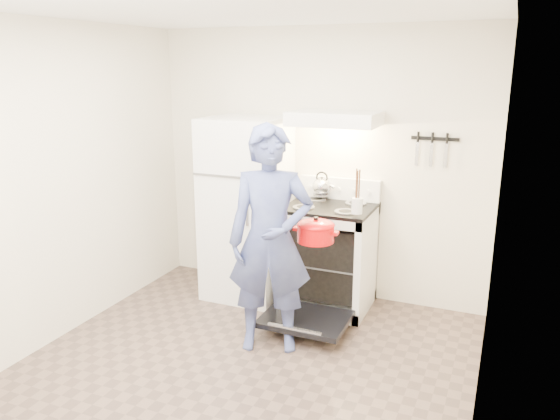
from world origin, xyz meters
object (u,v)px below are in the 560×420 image
object	(u,v)px
refrigerator	(247,208)
dutch_oven	(316,233)
person	(270,240)
stove_body	(329,258)
tea_kettle	(322,185)

from	to	relation	value
refrigerator	dutch_oven	world-z (taller)	refrigerator
person	dutch_oven	bearing A→B (deg)	13.56
stove_body	tea_kettle	xyz separation A→B (m)	(-0.15, 0.22, 0.62)
stove_body	dutch_oven	bearing A→B (deg)	-80.96
refrigerator	tea_kettle	world-z (taller)	refrigerator
refrigerator	dutch_oven	xyz separation A→B (m)	(0.92, -0.67, 0.06)
refrigerator	person	world-z (taller)	person
tea_kettle	person	bearing A→B (deg)	-91.30
dutch_oven	stove_body	bearing A→B (deg)	99.04
tea_kettle	dutch_oven	size ratio (longest dim) A/B	0.72
tea_kettle	person	size ratio (longest dim) A/B	0.15
person	tea_kettle	bearing A→B (deg)	67.66
dutch_oven	tea_kettle	bearing A→B (deg)	106.19
tea_kettle	dutch_oven	xyz separation A→B (m)	(0.27, -0.91, -0.17)
stove_body	dutch_oven	xyz separation A→B (m)	(0.11, -0.69, 0.45)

